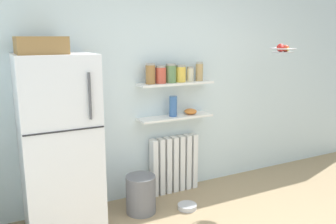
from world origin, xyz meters
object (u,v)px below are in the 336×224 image
(storage_jar_0, at_px, (150,74))
(shelf_bowl, at_px, (191,111))
(pet_food_bowl, at_px, (187,207))
(storage_jar_5, at_px, (199,72))
(refrigerator, at_px, (59,141))
(storage_jar_3, at_px, (181,74))
(storage_jar_4, at_px, (190,74))
(storage_jar_1, at_px, (161,75))
(hanging_fruit_basket, at_px, (283,49))
(vase, at_px, (173,106))
(storage_jar_2, at_px, (171,73))
(radiator, at_px, (174,164))
(trash_bin, at_px, (141,194))

(storage_jar_0, bearing_deg, shelf_bowl, 0.00)
(pet_food_bowl, bearing_deg, storage_jar_5, 47.81)
(refrigerator, relative_size, storage_jar_3, 9.59)
(shelf_bowl, distance_m, pet_food_bowl, 1.07)
(storage_jar_3, distance_m, storage_jar_4, 0.12)
(storage_jar_1, xyz_separation_m, storage_jar_4, (0.37, -0.00, -0.01))
(storage_jar_4, height_order, hanging_fruit_basket, hanging_fruit_basket)
(pet_food_bowl, distance_m, hanging_fruit_basket, 2.04)
(refrigerator, distance_m, storage_jar_5, 1.74)
(storage_jar_1, bearing_deg, storage_jar_4, -0.00)
(storage_jar_4, relative_size, shelf_bowl, 1.15)
(storage_jar_0, height_order, storage_jar_3, storage_jar_0)
(vase, height_order, shelf_bowl, vase)
(storage_jar_2, relative_size, vase, 0.90)
(storage_jar_2, bearing_deg, refrigerator, -170.81)
(radiator, relative_size, trash_bin, 1.67)
(storage_jar_1, xyz_separation_m, hanging_fruit_basket, (1.31, -0.46, 0.27))
(trash_bin, bearing_deg, pet_food_bowl, -19.36)
(storage_jar_5, height_order, trash_bin, storage_jar_5)
(refrigerator, height_order, hanging_fruit_basket, refrigerator)
(radiator, distance_m, trash_bin, 0.65)
(hanging_fruit_basket, bearing_deg, storage_jar_2, 158.75)
(storage_jar_4, bearing_deg, storage_jar_5, 0.00)
(pet_food_bowl, bearing_deg, refrigerator, 169.39)
(storage_jar_4, distance_m, hanging_fruit_basket, 1.08)
(storage_jar_2, distance_m, hanging_fruit_basket, 1.30)
(storage_jar_4, xyz_separation_m, hanging_fruit_basket, (0.94, -0.46, 0.28))
(storage_jar_5, bearing_deg, storage_jar_1, 180.00)
(storage_jar_0, height_order, shelf_bowl, storage_jar_0)
(vase, height_order, trash_bin, vase)
(pet_food_bowl, relative_size, hanging_fruit_basket, 0.71)
(storage_jar_0, bearing_deg, trash_bin, -132.13)
(storage_jar_5, bearing_deg, hanging_fruit_basket, -29.49)
(trash_bin, bearing_deg, storage_jar_3, 23.96)
(storage_jar_1, bearing_deg, storage_jar_5, -0.00)
(storage_jar_1, relative_size, hanging_fruit_basket, 0.66)
(radiator, xyz_separation_m, storage_jar_2, (-0.06, -0.03, 1.08))
(refrigerator, relative_size, hanging_fruit_basket, 6.25)
(storage_jar_5, relative_size, shelf_bowl, 1.46)
(storage_jar_2, bearing_deg, storage_jar_3, 0.00)
(refrigerator, relative_size, radiator, 2.71)
(storage_jar_2, bearing_deg, radiator, 25.98)
(pet_food_bowl, bearing_deg, storage_jar_2, 86.34)
(radiator, height_order, storage_jar_3, storage_jar_3)
(hanging_fruit_basket, bearing_deg, storage_jar_1, 160.59)
(storage_jar_0, bearing_deg, radiator, 5.57)
(refrigerator, height_order, trash_bin, refrigerator)
(storage_jar_3, bearing_deg, storage_jar_0, -180.00)
(refrigerator, relative_size, storage_jar_5, 8.47)
(storage_jar_4, bearing_deg, storage_jar_3, 180.00)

